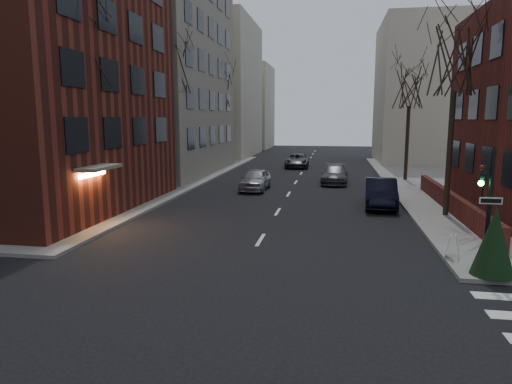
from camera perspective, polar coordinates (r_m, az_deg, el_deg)
building_left_tan at (r=46.10m, az=-17.25°, el=19.92°), size 18.00×18.00×28.00m
low_wall_right at (r=26.72m, az=23.23°, el=-1.17°), size 0.35×16.00×1.00m
building_distant_la at (r=64.27m, az=-6.72°, el=12.61°), size 14.00×16.00×18.00m
building_distant_ra at (r=57.91m, az=22.13°, el=11.40°), size 14.00×14.00×16.00m
building_distant_lb at (r=80.21m, az=-1.82°, el=10.54°), size 10.00×12.00×14.00m
traffic_signal at (r=16.65m, az=26.83°, el=-2.91°), size 0.76×0.44×4.00m
tree_left_a at (r=23.95m, az=-20.80°, el=16.68°), size 4.18×4.18×10.26m
tree_left_b at (r=34.85m, az=-10.49°, el=15.31°), size 4.40×4.40×10.80m
tree_left_c at (r=48.14m, az=-4.59°, el=12.64°), size 3.96×3.96×9.72m
tree_right_a at (r=25.42m, az=23.72°, el=15.03°), size 3.96×3.96×9.72m
tree_right_b at (r=39.09m, az=18.69°, el=12.35°), size 3.74×3.74×9.18m
streetlamp_near at (r=30.70m, az=-11.76°, el=7.37°), size 0.36×0.36×6.28m
streetlamp_far at (r=49.86m, az=-3.29°, el=8.18°), size 0.36×0.36×6.28m
parked_sedan at (r=27.47m, az=15.35°, el=-0.12°), size 2.03×5.08×1.64m
car_lane_silver at (r=32.80m, az=-0.08°, el=1.58°), size 1.92×4.55×1.54m
car_lane_gray at (r=36.63m, az=9.81°, el=2.18°), size 2.23×5.06×1.44m
car_lane_far at (r=48.19m, az=5.18°, el=3.93°), size 2.54×5.25×1.44m
sandwich_board at (r=17.99m, az=23.37°, el=-6.22°), size 0.49×0.60×0.83m
evergreen_shrub at (r=16.38m, az=27.62°, el=-5.51°), size 1.33×1.33×2.21m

